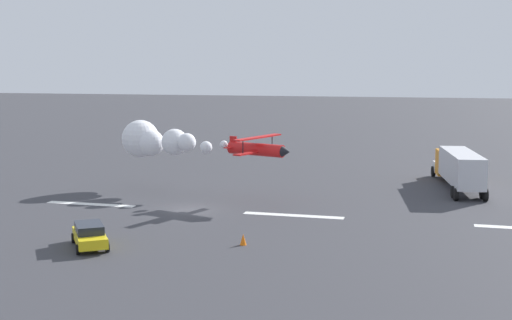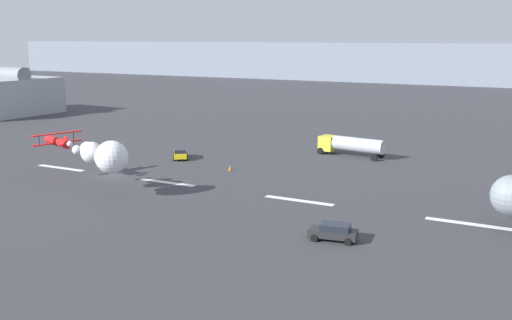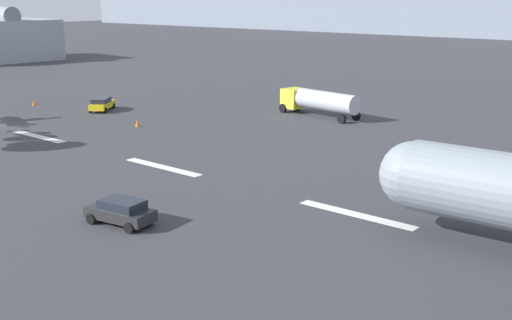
# 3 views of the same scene
# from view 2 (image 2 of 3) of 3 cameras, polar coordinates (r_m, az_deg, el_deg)

# --- Properties ---
(ground_plane) EXTENTS (440.00, 440.00, 0.00)m
(ground_plane) POSITION_cam_2_polar(r_m,az_deg,el_deg) (78.14, -13.88, -1.41)
(ground_plane) COLOR #38383D
(ground_plane) RESTS_ON ground
(runway_stripe_3) EXTENTS (8.00, 0.90, 0.01)m
(runway_stripe_3) POSITION_cam_2_polar(r_m,az_deg,el_deg) (84.10, -18.40, -0.73)
(runway_stripe_3) COLOR white
(runway_stripe_3) RESTS_ON ground
(runway_stripe_4) EXTENTS (8.00, 0.90, 0.01)m
(runway_stripe_4) POSITION_cam_2_polar(r_m,az_deg,el_deg) (72.75, -8.65, -2.16)
(runway_stripe_4) COLOR white
(runway_stripe_4) RESTS_ON ground
(runway_stripe_5) EXTENTS (8.00, 0.90, 0.01)m
(runway_stripe_5) POSITION_cam_2_polar(r_m,az_deg,el_deg) (64.27, 4.19, -3.94)
(runway_stripe_5) COLOR white
(runway_stripe_5) RESTS_ON ground
(runway_stripe_6) EXTENTS (8.00, 0.90, 0.01)m
(runway_stripe_6) POSITION_cam_2_polar(r_m,az_deg,el_deg) (59.89, 19.92, -5.84)
(runway_stripe_6) COLOR white
(runway_stripe_6) RESTS_ON ground
(mountain_ridge_distant) EXTENTS (396.00, 16.00, 15.09)m
(mountain_ridge_distant) POSITION_cam_2_polar(r_m,az_deg,el_deg) (235.03, 15.15, 9.07)
(mountain_ridge_distant) COLOR gray
(mountain_ridge_distant) RESTS_ON ground
(stunt_biplane_red) EXTENTS (17.88, 9.67, 3.59)m
(stunt_biplane_red) POSITION_cam_2_polar(r_m,az_deg,el_deg) (67.64, -14.91, 0.54)
(stunt_biplane_red) COLOR red
(fuel_tanker_truck) EXTENTS (10.34, 4.06, 2.90)m
(fuel_tanker_truck) POSITION_cam_2_polar(r_m,az_deg,el_deg) (88.45, 9.15, 1.49)
(fuel_tanker_truck) COLOR yellow
(fuel_tanker_truck) RESTS_ON ground
(followme_car_yellow) EXTENTS (4.44, 2.55, 1.52)m
(followme_car_yellow) POSITION_cam_2_polar(r_m,az_deg,el_deg) (52.15, 7.55, -6.89)
(followme_car_yellow) COLOR #262628
(followme_car_yellow) RESTS_ON ground
(airport_staff_sedan) EXTENTS (3.99, 4.65, 1.52)m
(airport_staff_sedan) POSITION_cam_2_polar(r_m,az_deg,el_deg) (86.42, -7.36, 0.66)
(airport_staff_sedan) COLOR yellow
(airport_staff_sedan) RESTS_ON ground
(hangar_building) EXTENTS (18.24, 22.27, 10.92)m
(hangar_building) POSITION_cam_2_polar(r_m,az_deg,el_deg) (146.29, -23.34, 5.81)
(hangar_building) COLOR #9EA3AD
(hangar_building) RESTS_ON ground
(traffic_cone_near) EXTENTS (0.44, 0.44, 0.75)m
(traffic_cone_near) POSITION_cam_2_polar(r_m,az_deg,el_deg) (89.93, -13.42, 0.59)
(traffic_cone_near) COLOR orange
(traffic_cone_near) RESTS_ON ground
(traffic_cone_far) EXTENTS (0.44, 0.44, 0.75)m
(traffic_cone_far) POSITION_cam_2_polar(r_m,az_deg,el_deg) (78.26, -2.54, -0.76)
(traffic_cone_far) COLOR orange
(traffic_cone_far) RESTS_ON ground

